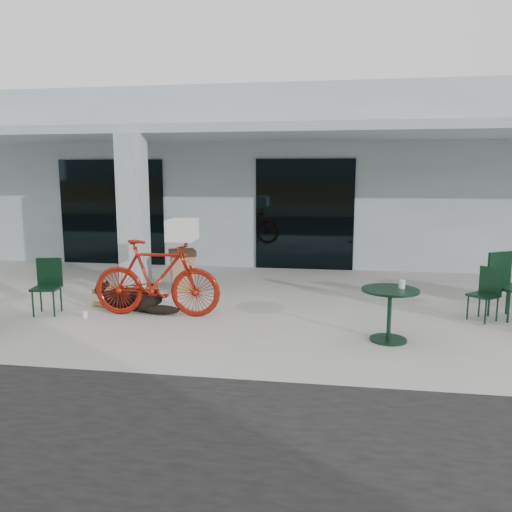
% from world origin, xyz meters
% --- Properties ---
extents(ground, '(80.00, 80.00, 0.00)m').
position_xyz_m(ground, '(0.00, 0.00, 0.00)').
color(ground, '#B8B6AD').
rests_on(ground, ground).
extents(building, '(22.00, 7.00, 4.50)m').
position_xyz_m(building, '(0.00, 8.50, 2.25)').
color(building, silver).
rests_on(building, ground).
extents(storefront_glass_left, '(2.80, 0.06, 2.70)m').
position_xyz_m(storefront_glass_left, '(-3.20, 4.98, 1.35)').
color(storefront_glass_left, black).
rests_on(storefront_glass_left, ground).
extents(storefront_glass_right, '(2.40, 0.06, 2.70)m').
position_xyz_m(storefront_glass_right, '(1.80, 4.98, 1.35)').
color(storefront_glass_right, black).
rests_on(storefront_glass_right, ground).
extents(column, '(0.50, 0.50, 3.12)m').
position_xyz_m(column, '(-1.50, 2.30, 1.56)').
color(column, silver).
rests_on(column, ground).
extents(overhang, '(22.00, 2.80, 0.18)m').
position_xyz_m(overhang, '(0.00, 3.60, 3.21)').
color(overhang, silver).
rests_on(overhang, column).
extents(bicycle, '(2.14, 0.68, 1.27)m').
position_xyz_m(bicycle, '(-0.35, 0.40, 0.64)').
color(bicycle, maroon).
rests_on(bicycle, ground).
extents(laundry_basket, '(0.44, 0.59, 0.34)m').
position_xyz_m(laundry_basket, '(0.10, 0.42, 1.44)').
color(laundry_basket, white).
rests_on(laundry_basket, bicycle).
extents(dog, '(1.40, 0.75, 0.44)m').
position_xyz_m(dog, '(-0.95, 0.70, 0.22)').
color(dog, black).
rests_on(dog, ground).
extents(cup_near_dog, '(0.08, 0.08, 0.10)m').
position_xyz_m(cup_near_dog, '(-1.49, 0.11, 0.05)').
color(cup_near_dog, white).
rests_on(cup_near_dog, ground).
extents(cafe_chair_near, '(0.50, 0.53, 0.93)m').
position_xyz_m(cafe_chair_near, '(-2.21, 0.20, 0.46)').
color(cafe_chair_near, '#11311D').
rests_on(cafe_chair_near, ground).
extents(cafe_table_far, '(0.90, 0.90, 0.75)m').
position_xyz_m(cafe_table_far, '(3.30, -0.32, 0.37)').
color(cafe_table_far, '#11311D').
rests_on(cafe_table_far, ground).
extents(cafe_chair_far_a, '(0.68, 0.70, 1.07)m').
position_xyz_m(cafe_chair_far_a, '(5.33, 1.11, 0.53)').
color(cafe_chair_far_a, '#11311D').
rests_on(cafe_chair_far_a, ground).
extents(cafe_chair_far_b, '(0.57, 0.57, 0.85)m').
position_xyz_m(cafe_chair_far_b, '(4.89, 0.92, 0.43)').
color(cafe_chair_far_b, '#11311D').
rests_on(cafe_chair_far_b, ground).
extents(cup_on_table, '(0.09, 0.09, 0.11)m').
position_xyz_m(cup_on_table, '(3.47, -0.24, 0.80)').
color(cup_on_table, white).
rests_on(cup_on_table, cafe_table_far).
extents(trash_receptacle, '(0.66, 0.66, 0.85)m').
position_xyz_m(trash_receptacle, '(-0.44, 2.13, 0.42)').
color(trash_receptacle, '#8E6C49').
rests_on(trash_receptacle, ground).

